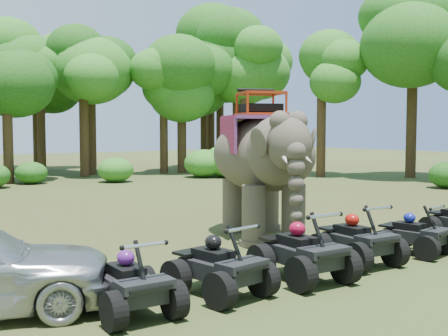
# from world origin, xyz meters

# --- Properties ---
(ground) EXTENTS (110.00, 110.00, 0.00)m
(ground) POSITION_xyz_m (0.00, 0.00, 0.00)
(ground) COLOR #47381E
(ground) RESTS_ON ground
(elephant) EXTENTS (3.57, 5.03, 3.87)m
(elephant) POSITION_xyz_m (1.50, 1.63, 1.93)
(elephant) COLOR #4B4236
(elephant) RESTS_ON ground
(atv_0) EXTENTS (1.24, 1.67, 1.20)m
(atv_0) POSITION_xyz_m (-3.99, -1.94, 0.60)
(atv_0) COLOR black
(atv_0) RESTS_ON ground
(atv_1) EXTENTS (1.47, 1.86, 1.26)m
(atv_1) POSITION_xyz_m (-2.32, -1.92, 0.63)
(atv_1) COLOR black
(atv_1) RESTS_ON ground
(atv_2) EXTENTS (1.41, 1.87, 1.34)m
(atv_2) POSITION_xyz_m (-0.51, -2.04, 0.67)
(atv_2) COLOR black
(atv_2) RESTS_ON ground
(atv_3) EXTENTS (1.39, 1.82, 1.28)m
(atv_3) POSITION_xyz_m (1.31, -1.76, 0.64)
(atv_3) COLOR black
(atv_3) RESTS_ON ground
(atv_4) EXTENTS (1.37, 1.71, 1.14)m
(atv_4) POSITION_xyz_m (3.10, -1.88, 0.57)
(atv_4) COLOR black
(atv_4) RESTS_ON ground
(tree_0) EXTENTS (4.85, 4.85, 6.93)m
(tree_0) POSITION_xyz_m (0.00, 20.37, 3.46)
(tree_0) COLOR #195114
(tree_0) RESTS_ON ground
(tree_1) EXTENTS (5.73, 5.73, 8.19)m
(tree_1) POSITION_xyz_m (4.75, 22.05, 4.10)
(tree_1) COLOR #195114
(tree_1) RESTS_ON ground
(tree_2) EXTENTS (5.03, 5.03, 7.19)m
(tree_2) POSITION_xyz_m (9.89, 21.68, 3.60)
(tree_2) COLOR #195114
(tree_2) RESTS_ON ground
(tree_3) EXTENTS (6.25, 6.25, 8.92)m
(tree_3) POSITION_xyz_m (14.55, 19.34, 4.46)
(tree_3) COLOR #195114
(tree_3) RESTS_ON ground
(tree_4) EXTENTS (5.53, 5.53, 7.90)m
(tree_4) POSITION_xyz_m (16.15, 14.02, 3.95)
(tree_4) COLOR #195114
(tree_4) RESTS_ON ground
(tree_5) EXTENTS (6.89, 6.89, 9.85)m
(tree_5) POSITION_xyz_m (20.08, 10.66, 4.92)
(tree_5) COLOR #195114
(tree_5) RESTS_ON ground
(tree_29) EXTENTS (5.39, 5.39, 7.70)m
(tree_29) POSITION_xyz_m (3.98, 28.46, 3.85)
(tree_29) COLOR #195114
(tree_29) RESTS_ON ground
(tree_31) EXTENTS (6.56, 6.56, 9.38)m
(tree_31) POSITION_xyz_m (14.83, 20.55, 4.69)
(tree_31) COLOR #195114
(tree_31) RESTS_ON ground
(tree_32) EXTENTS (5.82, 5.82, 8.32)m
(tree_32) POSITION_xyz_m (15.82, 23.94, 4.16)
(tree_32) COLOR #195114
(tree_32) RESTS_ON ground
(tree_33) EXTENTS (6.56, 6.56, 9.37)m
(tree_33) POSITION_xyz_m (19.36, 25.08, 4.69)
(tree_33) COLOR #195114
(tree_33) RESTS_ON ground
(tree_34) EXTENTS (6.53, 6.53, 9.34)m
(tree_34) POSITION_xyz_m (11.10, 21.49, 4.67)
(tree_34) COLOR #195114
(tree_34) RESTS_ON ground
(tree_36) EXTENTS (7.40, 7.40, 10.57)m
(tree_36) POSITION_xyz_m (15.99, 25.41, 5.29)
(tree_36) COLOR #195114
(tree_36) RESTS_ON ground
(tree_37) EXTENTS (6.44, 6.44, 9.21)m
(tree_37) POSITION_xyz_m (4.36, 29.71, 4.60)
(tree_37) COLOR #195114
(tree_37) RESTS_ON ground
(tree_38) EXTENTS (5.66, 5.66, 8.08)m
(tree_38) POSITION_xyz_m (14.32, 23.74, 4.04)
(tree_38) COLOR #195114
(tree_38) RESTS_ON ground
(tree_39) EXTENTS (5.56, 5.56, 7.94)m
(tree_39) POSITION_xyz_m (5.78, 23.41, 3.97)
(tree_39) COLOR #195114
(tree_39) RESTS_ON ground
(tree_40) EXTENTS (5.02, 5.02, 7.17)m
(tree_40) POSITION_xyz_m (3.10, 24.78, 3.59)
(tree_40) COLOR #195114
(tree_40) RESTS_ON ground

